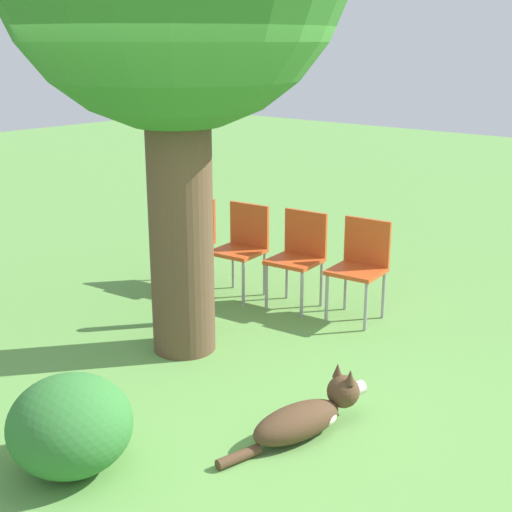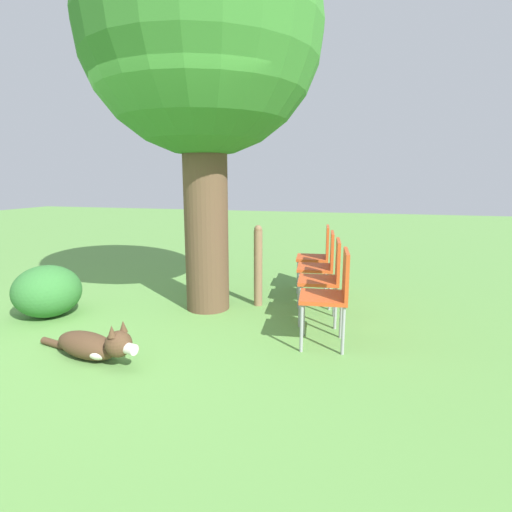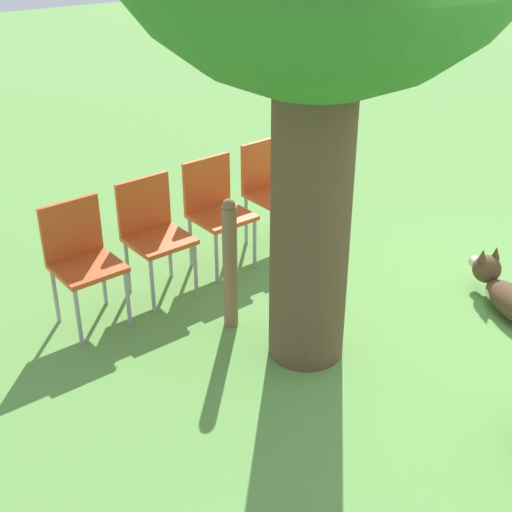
{
  "view_description": "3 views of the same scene",
  "coord_description": "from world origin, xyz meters",
  "views": [
    {
      "loc": [
        -3.37,
        -3.03,
        2.41
      ],
      "look_at": [
        1.15,
        0.8,
        0.61
      ],
      "focal_mm": 50.0,
      "sensor_mm": 36.0,
      "label": 1
    },
    {
      "loc": [
        2.09,
        -3.38,
        1.52
      ],
      "look_at": [
        0.9,
        0.93,
        0.65
      ],
      "focal_mm": 28.0,
      "sensor_mm": 36.0,
      "label": 2
    },
    {
      "loc": [
        -2.83,
        3.29,
        2.86
      ],
      "look_at": [
        0.93,
        0.88,
        0.46
      ],
      "focal_mm": 50.0,
      "sensor_mm": 36.0,
      "label": 3
    }
  ],
  "objects": [
    {
      "name": "fence_post",
      "position": [
        0.88,
        1.13,
        0.5
      ],
      "size": [
        0.1,
        0.1,
        0.98
      ],
      "color": "#846647",
      "rests_on": "ground_plane"
    },
    {
      "name": "red_chair_0",
      "position": [
        1.83,
        0.16,
        0.53
      ],
      "size": [
        0.46,
        0.48,
        0.89
      ],
      "rotation": [
        0.0,
        0.0,
        3.25
      ],
      "color": "#D14C1E",
      "rests_on": "ground_plane"
    },
    {
      "name": "red_chair_3",
      "position": [
        1.5,
        1.96,
        0.53
      ],
      "size": [
        0.46,
        0.48,
        0.89
      ],
      "rotation": [
        0.0,
        0.0,
        3.25
      ],
      "color": "#D14C1E",
      "rests_on": "ground_plane"
    },
    {
      "name": "dog",
      "position": [
        -0.08,
        -0.68,
        0.13
      ],
      "size": [
        1.15,
        0.42,
        0.38
      ],
      "rotation": [
        0.0,
        0.0,
        6.05
      ],
      "color": "#513823",
      "rests_on": "ground_plane"
    },
    {
      "name": "red_chair_2",
      "position": [
        1.61,
        1.36,
        0.53
      ],
      "size": [
        0.46,
        0.48,
        0.89
      ],
      "rotation": [
        0.0,
        0.0,
        3.25
      ],
      "color": "#D14C1E",
      "rests_on": "ground_plane"
    },
    {
      "name": "ground_plane",
      "position": [
        0.0,
        0.0,
        0.0
      ],
      "size": [
        30.0,
        30.0,
        0.0
      ],
      "primitive_type": "plane",
      "color": "#609947"
    },
    {
      "name": "red_chair_1",
      "position": [
        1.72,
        0.76,
        0.53
      ],
      "size": [
        0.46,
        0.48,
        0.89
      ],
      "rotation": [
        0.0,
        0.0,
        3.25
      ],
      "color": "#D14C1E",
      "rests_on": "ground_plane"
    }
  ]
}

